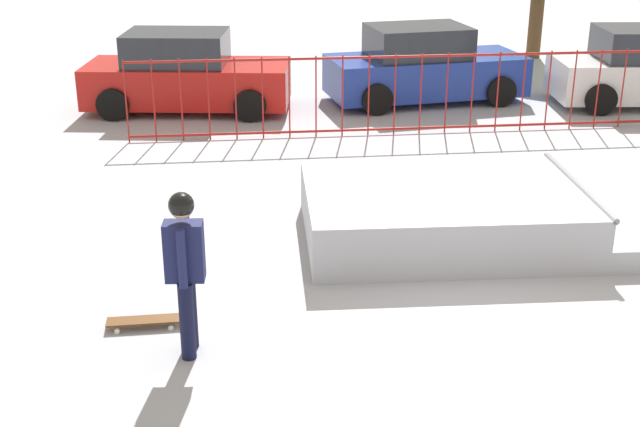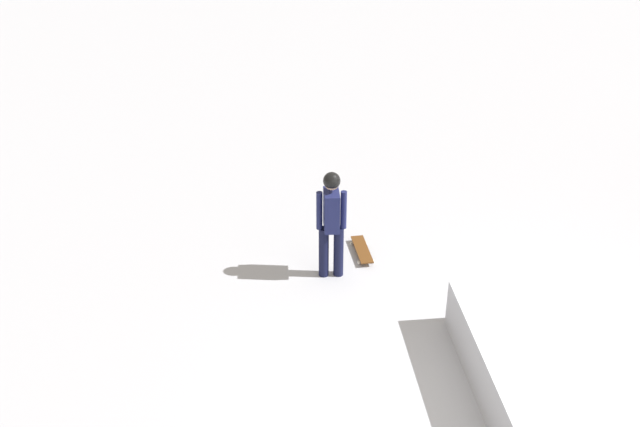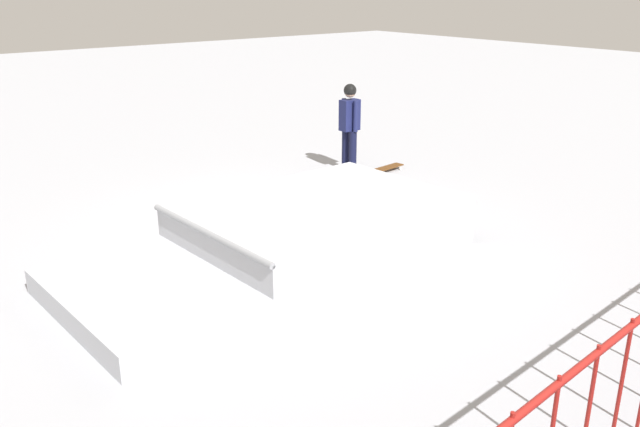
# 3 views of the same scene
# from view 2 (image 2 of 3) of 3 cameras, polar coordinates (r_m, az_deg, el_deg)

# --- Properties ---
(ground_plane) EXTENTS (60.00, 60.00, 0.00)m
(ground_plane) POSITION_cam_2_polar(r_m,az_deg,el_deg) (9.94, 14.89, -13.49)
(ground_plane) COLOR #A8AAB2
(skate_ramp) EXTENTS (5.50, 2.82, 0.74)m
(skate_ramp) POSITION_cam_2_polar(r_m,az_deg,el_deg) (9.61, 20.48, -13.83)
(skate_ramp) COLOR #B0B3BB
(skate_ramp) RESTS_ON ground
(skater) EXTENTS (0.38, 0.44, 1.73)m
(skater) POSITION_cam_2_polar(r_m,az_deg,el_deg) (11.25, 0.84, -0.26)
(skater) COLOR black
(skater) RESTS_ON ground
(skateboard) EXTENTS (0.82, 0.32, 0.09)m
(skateboard) POSITION_cam_2_polar(r_m,az_deg,el_deg) (12.25, 3.10, -2.66)
(skateboard) COLOR #593314
(skateboard) RESTS_ON ground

